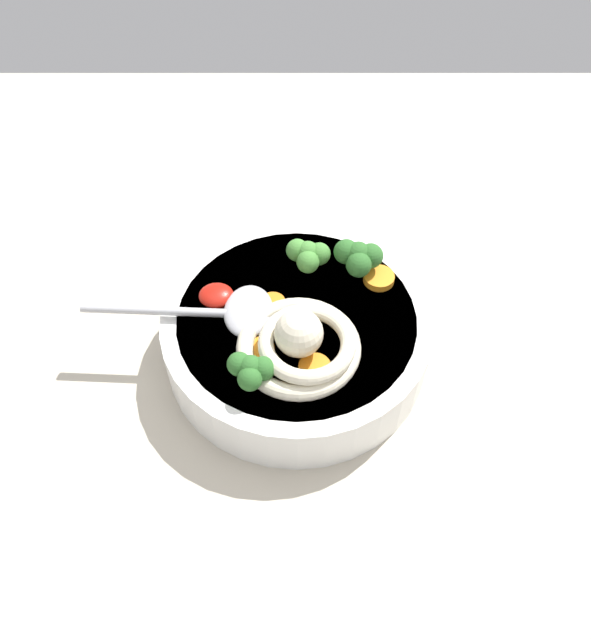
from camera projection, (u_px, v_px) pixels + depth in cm
name	position (u px, v px, depth cm)	size (l,w,h in cm)	color
table_slab	(326.00, 364.00, 63.70)	(100.24, 100.24, 3.95)	#BCB29E
soup_bowl	(296.00, 338.00, 59.72)	(24.64, 24.64, 5.44)	white
noodle_pile	(300.00, 343.00, 54.21)	(11.78, 11.55, 4.73)	beige
soup_spoon	(232.00, 312.00, 57.20)	(17.34, 6.20, 1.60)	#B7B7BC
chili_sauce_dollop	(215.00, 296.00, 58.53)	(3.20, 2.88, 1.44)	#B2190F
broccoli_floret_far	(250.00, 370.00, 51.89)	(3.99, 3.43, 3.15)	#7A9E60
broccoli_floret_center	(307.00, 255.00, 59.89)	(4.19, 3.60, 3.31)	#7A9E60
broccoli_floret_right	(357.00, 257.00, 59.42)	(4.62, 3.97, 3.65)	#7A9E60
carrot_slice_near_spoon	(378.00, 278.00, 60.38)	(2.91, 2.91, 0.72)	orange
carrot_slice_front	(260.00, 350.00, 55.26)	(2.42, 2.42, 0.57)	orange
carrot_slice_rear	(271.00, 303.00, 58.60)	(2.33, 2.33, 0.47)	orange
carrot_slice_extra_a	(314.00, 367.00, 54.15)	(2.76, 2.76, 0.49)	orange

